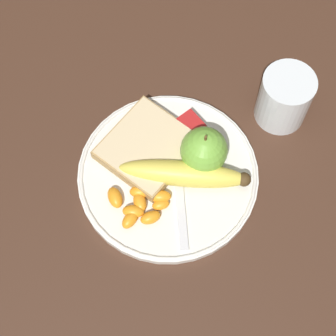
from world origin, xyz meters
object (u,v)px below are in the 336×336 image
at_px(juice_glass, 284,99).
at_px(apple, 204,150).
at_px(bread_slice, 146,149).
at_px(plate, 168,175).
at_px(banana, 185,174).
at_px(jam_packet, 187,129).
at_px(fork, 178,177).

relative_size(juice_glass, apple, 1.16).
relative_size(apple, bread_slice, 0.54).
distance_m(plate, banana, 0.03).
relative_size(banana, jam_packet, 3.41).
relative_size(apple, banana, 0.49).
distance_m(banana, fork, 0.02).
distance_m(juice_glass, fork, 0.20).
bearing_deg(juice_glass, banana, 179.28).
bearing_deg(jam_packet, plate, -150.94).
bearing_deg(juice_glass, jam_packet, 156.64).
distance_m(juice_glass, bread_slice, 0.22).
height_order(juice_glass, apple, same).
bearing_deg(juice_glass, plate, 173.21).
distance_m(plate, apple, 0.07).
distance_m(juice_glass, banana, 0.19).
bearing_deg(bread_slice, apple, -47.47).
distance_m(plate, fork, 0.02).
bearing_deg(bread_slice, banana, -75.54).
bearing_deg(banana, jam_packet, 48.45).
distance_m(juice_glass, apple, 0.15).
height_order(plate, bread_slice, bread_slice).
xyz_separation_m(plate, banana, (0.01, -0.02, 0.02)).
distance_m(juice_glass, jam_packet, 0.15).
height_order(plate, jam_packet, jam_packet).
relative_size(juice_glass, banana, 0.57).
height_order(banana, fork, banana).
distance_m(fork, jam_packet, 0.08).
bearing_deg(fork, banana, -109.27).
distance_m(plate, bread_slice, 0.05).
xyz_separation_m(juice_glass, bread_slice, (-0.21, 0.07, -0.02)).
distance_m(apple, fork, 0.06).
height_order(apple, jam_packet, apple).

